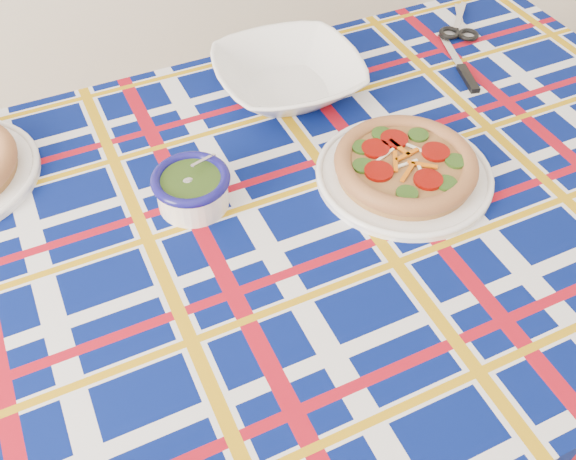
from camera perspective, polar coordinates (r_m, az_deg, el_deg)
name	(u,v)px	position (r m, az deg, el deg)	size (l,w,h in m)	color
dining_table	(302,244)	(1.17, 1.28, -1.21)	(1.67, 1.06, 0.77)	brown
tablecloth	(303,234)	(1.15, 1.30, -0.37)	(1.69, 1.07, 0.11)	#041155
main_focaccia_plate	(406,164)	(1.17, 10.41, 5.75)	(0.33, 0.33, 0.06)	#9B6837
pesto_bowl	(192,187)	(1.11, -8.56, 3.83)	(0.14, 0.14, 0.08)	#1E350E
serving_bowl	(288,76)	(1.36, 0.01, 13.52)	(0.30, 0.30, 0.07)	white
table_knife	(452,51)	(1.54, 14.36, 15.14)	(0.25, 0.02, 0.01)	silver
kitchen_scissors	(460,16)	(1.67, 15.02, 17.86)	(0.20, 0.10, 0.02)	silver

